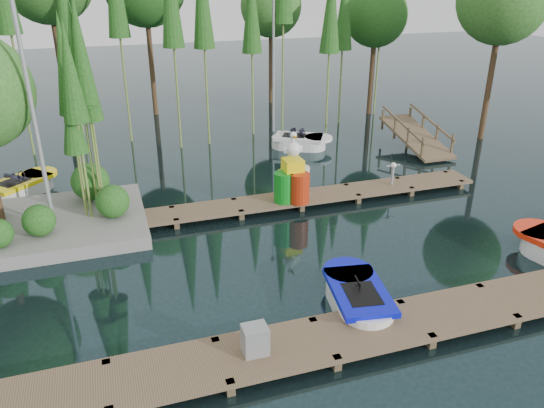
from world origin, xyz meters
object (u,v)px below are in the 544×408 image
object	(u,v)px
yellow_barrel	(286,185)
drum_cluster	(294,180)
island	(8,128)
boat_blue	(358,299)
boat_yellow_far	(21,187)
utility_cabinet	(255,340)

from	to	relation	value
yellow_barrel	drum_cluster	bearing A→B (deg)	-34.56
island	boat_blue	world-z (taller)	island
boat_blue	drum_cluster	xyz separation A→B (m)	(0.55, 5.75, 0.71)
boat_yellow_far	yellow_barrel	size ratio (longest dim) A/B	2.92
utility_cabinet	yellow_barrel	distance (m)	7.66
island	boat_blue	xyz separation A→B (m)	(7.60, -6.70, -2.92)
boat_yellow_far	utility_cabinet	bearing A→B (deg)	-87.72
boat_blue	utility_cabinet	size ratio (longest dim) A/B	4.69
island	drum_cluster	world-z (taller)	island
island	utility_cabinet	size ratio (longest dim) A/B	11.21
island	boat_yellow_far	xyz separation A→B (m)	(-0.46, 3.04, -2.90)
utility_cabinet	drum_cluster	distance (m)	7.62
boat_blue	utility_cabinet	bearing A→B (deg)	-149.58
island	boat_yellow_far	distance (m)	4.23
boat_blue	yellow_barrel	xyz separation A→B (m)	(0.32, 5.91, 0.51)
boat_blue	boat_yellow_far	bearing A→B (deg)	138.64
island	utility_cabinet	distance (m)	9.52
drum_cluster	yellow_barrel	bearing A→B (deg)	145.44
island	yellow_barrel	distance (m)	8.32
island	yellow_barrel	xyz separation A→B (m)	(7.92, -0.79, -2.42)
boat_blue	drum_cluster	bearing A→B (deg)	93.56
boat_blue	boat_yellow_far	world-z (taller)	boat_yellow_far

